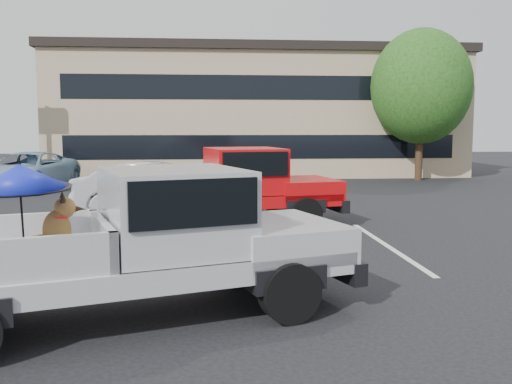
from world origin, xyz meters
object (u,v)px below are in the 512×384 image
(tree_back, at_px, (319,92))
(silver_pickup, at_px, (156,234))
(red_pickup, at_px, (238,184))
(silver_sedan, at_px, (158,189))
(tree_right, at_px, (421,87))
(blue_suv, at_px, (27,171))

(tree_back, distance_m, silver_pickup, 27.13)
(red_pickup, distance_m, silver_sedan, 2.85)
(tree_right, relative_size, red_pickup, 1.12)
(silver_pickup, bearing_deg, tree_back, 56.57)
(red_pickup, distance_m, blue_suv, 11.82)
(silver_sedan, bearing_deg, blue_suv, 48.00)
(red_pickup, relative_size, silver_sedan, 1.37)
(tree_right, xyz_separation_m, tree_back, (-3.00, 8.00, 0.20))
(tree_back, bearing_deg, silver_sedan, -114.46)
(tree_back, xyz_separation_m, silver_sedan, (-7.96, -17.50, -3.69))
(tree_back, bearing_deg, tree_right, -69.44)
(tree_right, bearing_deg, tree_back, 110.56)
(tree_back, distance_m, red_pickup, 20.58)
(tree_back, bearing_deg, red_pickup, -106.86)
(silver_pickup, xyz_separation_m, red_pickup, (1.42, 6.48, -0.01))
(silver_pickup, height_order, red_pickup, silver_pickup)
(tree_back, bearing_deg, silver_pickup, -105.74)
(tree_right, bearing_deg, red_pickup, -127.87)
(silver_pickup, height_order, blue_suv, silver_pickup)
(silver_pickup, height_order, silver_sedan, silver_pickup)
(tree_right, xyz_separation_m, silver_pickup, (-10.30, -17.91, -3.16))
(tree_back, relative_size, silver_pickup, 1.18)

